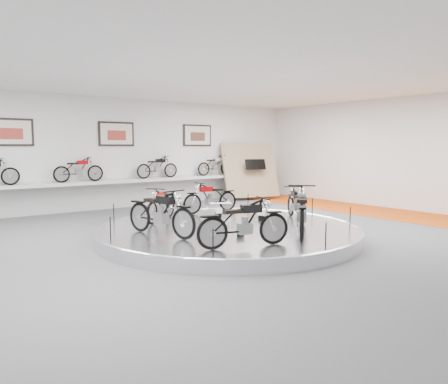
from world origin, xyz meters
TOP-DOWN VIEW (x-y plane):
  - floor at (0.00, 0.00)m, footprint 16.00×16.00m
  - ceiling at (0.00, 0.00)m, footprint 16.00×16.00m
  - wall_back at (0.00, 7.00)m, footprint 16.00×0.00m
  - wall_right at (8.00, 0.00)m, footprint 0.00×14.00m
  - orange_carpet_strip at (6.80, 0.00)m, footprint 2.40×12.60m
  - dado_band at (0.00, 6.98)m, footprint 15.68×0.04m
  - display_platform at (0.00, 0.30)m, footprint 6.40×6.40m
  - platform_rim at (0.00, 0.30)m, footprint 6.40×6.40m
  - shelf at (0.00, 6.70)m, footprint 11.00×0.55m
  - poster_left at (-3.50, 6.96)m, footprint 1.35×0.06m
  - poster_center at (0.00, 6.96)m, footprint 1.35×0.06m
  - poster_right at (3.50, 6.96)m, footprint 1.35×0.06m
  - display_panel at (5.60, 6.10)m, footprint 2.56×1.52m
  - shelf_bike_b at (-1.50, 6.70)m, footprint 1.22×0.43m
  - shelf_bike_c at (1.50, 6.70)m, footprint 1.22×0.43m
  - shelf_bike_d at (4.20, 6.70)m, footprint 1.22×0.43m
  - bike_a at (0.92, 2.36)m, footprint 1.58×0.62m
  - bike_b at (-0.91, 2.01)m, footprint 1.52×1.38m
  - bike_c at (-1.86, 0.31)m, footprint 1.03×1.85m
  - bike_d at (-1.10, -1.64)m, footprint 1.74×0.99m
  - bike_e at (0.70, -1.46)m, footprint 1.77×1.73m
  - bike_f at (2.05, -0.02)m, footprint 1.21×1.54m

SIDE VIEW (x-z plane):
  - floor at x=0.00m, z-range 0.00..0.00m
  - orange_carpet_strip at x=6.80m, z-range 0.00..0.01m
  - display_platform at x=0.00m, z-range 0.00..0.30m
  - platform_rim at x=0.00m, z-range 0.22..0.32m
  - dado_band at x=0.00m, z-range 0.00..1.10m
  - bike_f at x=2.05m, z-range 0.30..1.17m
  - bike_b at x=-0.91m, z-range 0.30..1.20m
  - bike_a at x=0.92m, z-range 0.30..1.21m
  - bike_d at x=-1.10m, z-range 0.30..1.27m
  - bike_c at x=-1.86m, z-range 0.30..1.33m
  - bike_e at x=0.70m, z-range 0.30..1.38m
  - shelf at x=0.00m, z-range 0.95..1.05m
  - display_panel at x=5.60m, z-range 0.10..2.40m
  - shelf_bike_b at x=-1.50m, z-range 1.05..1.78m
  - shelf_bike_c at x=1.50m, z-range 1.05..1.78m
  - shelf_bike_d at x=4.20m, z-range 1.05..1.78m
  - wall_back at x=0.00m, z-range -6.00..10.00m
  - wall_right at x=8.00m, z-range -5.00..9.00m
  - poster_left at x=-3.50m, z-range 2.26..3.14m
  - poster_center at x=0.00m, z-range 2.26..3.14m
  - poster_right at x=3.50m, z-range 2.26..3.14m
  - ceiling at x=0.00m, z-range 4.00..4.00m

